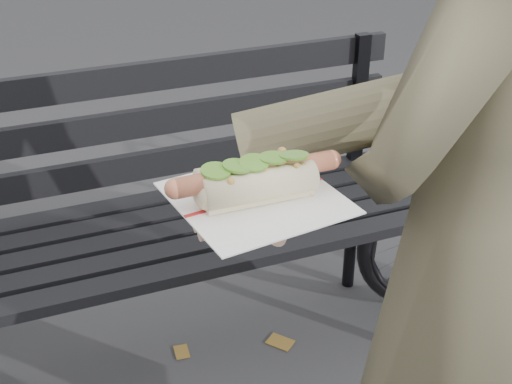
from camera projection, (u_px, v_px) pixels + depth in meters
park_bench at (151, 204)px, 1.91m from camera, size 1.50×0.44×0.88m
person at (473, 249)px, 1.16m from camera, size 0.72×0.61×1.68m
held_hotdog at (378, 125)px, 0.95m from camera, size 0.63×0.30×0.20m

